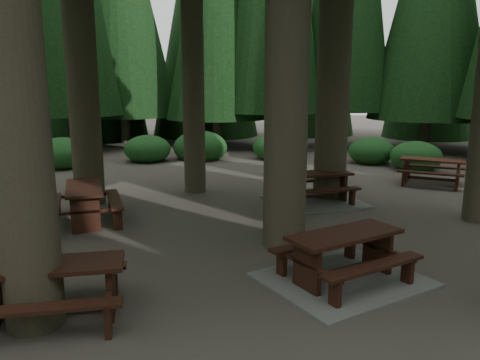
{
  "coord_description": "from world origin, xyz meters",
  "views": [
    {
      "loc": [
        0.03,
        -8.79,
        3.19
      ],
      "look_at": [
        -0.1,
        1.34,
        1.1
      ],
      "focal_mm": 35.0,
      "sensor_mm": 36.0,
      "label": 1
    }
  ],
  "objects_px": {
    "picnic_table_a": "(344,265)",
    "picnic_table_d": "(432,168)",
    "picnic_table_b": "(84,199)",
    "picnic_table_e": "(54,282)",
    "picnic_table_c": "(315,192)"
  },
  "relations": [
    {
      "from": "picnic_table_d",
      "to": "picnic_table_b",
      "type": "bearing_deg",
      "value": -130.32
    },
    {
      "from": "picnic_table_e",
      "to": "picnic_table_c",
      "type": "bearing_deg",
      "value": 43.65
    },
    {
      "from": "picnic_table_a",
      "to": "picnic_table_d",
      "type": "height_order",
      "value": "picnic_table_a"
    },
    {
      "from": "picnic_table_d",
      "to": "picnic_table_a",
      "type": "bearing_deg",
      "value": -94.21
    },
    {
      "from": "picnic_table_b",
      "to": "picnic_table_d",
      "type": "bearing_deg",
      "value": -85.63
    },
    {
      "from": "picnic_table_b",
      "to": "picnic_table_c",
      "type": "distance_m",
      "value": 5.96
    },
    {
      "from": "picnic_table_a",
      "to": "picnic_table_b",
      "type": "relative_size",
      "value": 1.31
    },
    {
      "from": "picnic_table_b",
      "to": "picnic_table_d",
      "type": "height_order",
      "value": "picnic_table_b"
    },
    {
      "from": "picnic_table_e",
      "to": "picnic_table_d",
      "type": "bearing_deg",
      "value": 34.33
    },
    {
      "from": "picnic_table_a",
      "to": "picnic_table_e",
      "type": "xyz_separation_m",
      "value": [
        -4.22,
        -1.3,
        0.24
      ]
    },
    {
      "from": "picnic_table_b",
      "to": "picnic_table_c",
      "type": "relative_size",
      "value": 0.82
    },
    {
      "from": "picnic_table_b",
      "to": "picnic_table_e",
      "type": "relative_size",
      "value": 1.14
    },
    {
      "from": "picnic_table_c",
      "to": "picnic_table_d",
      "type": "height_order",
      "value": "picnic_table_c"
    },
    {
      "from": "picnic_table_b",
      "to": "picnic_table_c",
      "type": "bearing_deg",
      "value": -90.67
    },
    {
      "from": "picnic_table_d",
      "to": "picnic_table_c",
      "type": "bearing_deg",
      "value": -123.98
    }
  ]
}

